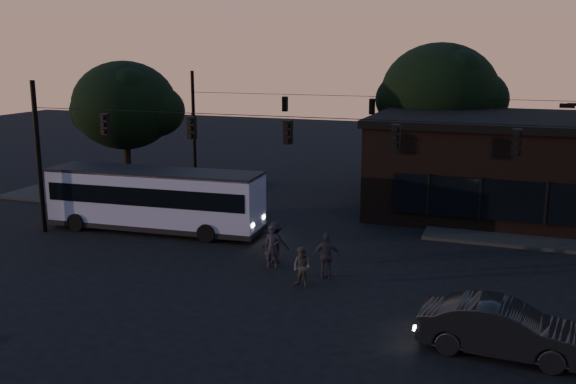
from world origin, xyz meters
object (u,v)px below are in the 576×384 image
(pedestrian_a, at_px, (272,247))
(building, at_px, (515,165))
(car, at_px, (503,329))
(pedestrian_b, at_px, (302,267))
(pedestrian_c, at_px, (326,256))
(pedestrian_d, at_px, (276,242))
(bus, at_px, (155,197))

(pedestrian_a, bearing_deg, building, 43.14)
(building, xyz_separation_m, pedestrian_a, (-9.25, -13.21, -1.81))
(car, bearing_deg, pedestrian_b, 69.69)
(pedestrian_b, bearing_deg, building, 84.00)
(pedestrian_b, relative_size, pedestrian_c, 0.85)
(pedestrian_b, distance_m, pedestrian_d, 3.07)
(car, distance_m, pedestrian_a, 10.53)
(pedestrian_c, bearing_deg, building, -136.48)
(building, bearing_deg, pedestrian_d, -126.66)
(pedestrian_c, bearing_deg, pedestrian_a, -30.48)
(bus, relative_size, pedestrian_d, 6.15)
(bus, distance_m, pedestrian_d, 7.99)
(bus, xyz_separation_m, pedestrian_d, (7.48, -2.68, -0.83))
(bus, bearing_deg, car, -29.74)
(bus, distance_m, pedestrian_a, 8.32)
(pedestrian_d, bearing_deg, bus, -22.16)
(building, bearing_deg, pedestrian_a, -125.01)
(pedestrian_c, height_order, pedestrian_d, pedestrian_c)
(bus, bearing_deg, pedestrian_a, -27.25)
(bus, xyz_separation_m, pedestrian_c, (10.07, -3.78, -0.81))
(building, bearing_deg, bus, -149.58)
(car, bearing_deg, building, 3.60)
(building, bearing_deg, pedestrian_c, -116.35)
(pedestrian_a, relative_size, pedestrian_d, 0.99)
(pedestrian_a, bearing_deg, pedestrian_b, -54.05)
(building, relative_size, pedestrian_b, 9.78)
(bus, distance_m, car, 18.82)
(bus, height_order, pedestrian_c, bus)
(building, bearing_deg, car, -89.90)
(pedestrian_b, height_order, pedestrian_d, pedestrian_d)
(building, xyz_separation_m, pedestrian_b, (-7.38, -14.91, -1.92))
(car, bearing_deg, pedestrian_c, 59.90)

